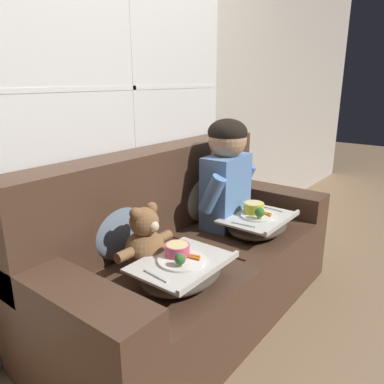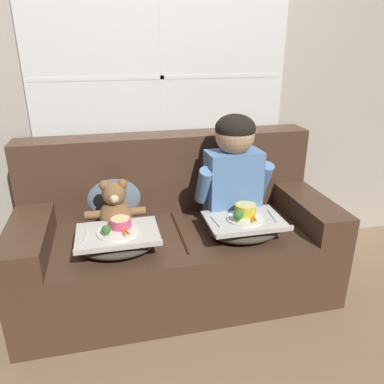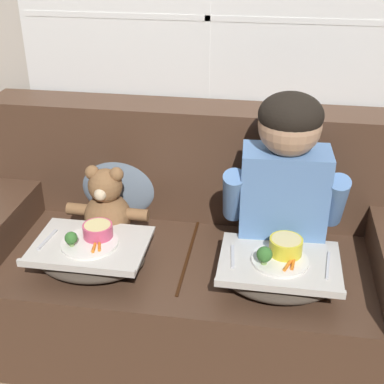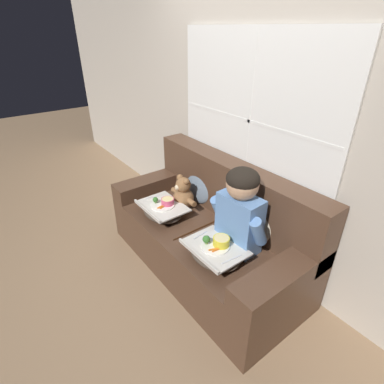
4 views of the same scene
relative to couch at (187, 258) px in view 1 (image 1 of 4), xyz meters
The scene contains 9 objects.
ground_plane 0.35m from the couch, 90.00° to the right, with size 14.00×14.00×0.00m, color #8E7051.
wall_back_with_window 1.05m from the couch, 90.00° to the left, with size 8.00×0.08×2.60m.
couch is the anchor object (origin of this frame).
throw_pillow_behind_child 0.50m from the couch, 25.03° to the left, with size 0.40×0.19×0.41m.
throw_pillow_behind_teddy 0.50m from the couch, 154.97° to the left, with size 0.38×0.18×0.39m.
child_figure 0.60m from the couch, ahead, with size 0.49×0.24×0.68m.
teddy_bear 0.44m from the couch, behind, with size 0.36×0.25×0.33m.
lap_tray_child 0.48m from the couch, 35.32° to the right, with size 0.45×0.34×0.19m.
lap_tray_teddy 0.48m from the couch, 144.58° to the right, with size 0.44×0.34×0.18m.
Camera 1 is at (-1.55, -1.16, 1.35)m, focal length 35.00 mm.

